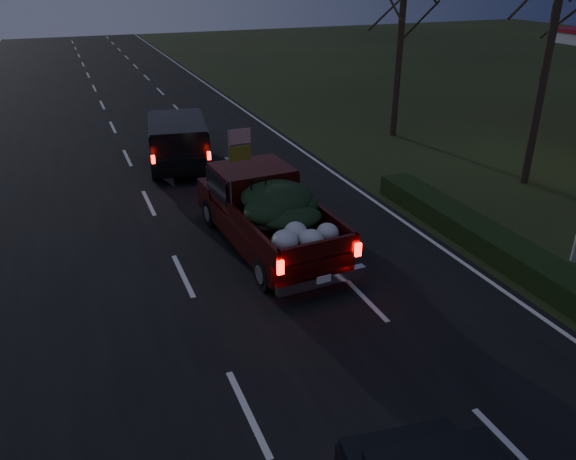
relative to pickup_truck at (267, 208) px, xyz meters
name	(u,v)px	position (x,y,z in m)	size (l,w,h in m)	color
ground	(248,413)	(-2.49, -5.77, -1.10)	(120.00, 120.00, 0.00)	black
road_asphalt	(248,412)	(-2.49, -5.77, -1.09)	(14.00, 120.00, 0.02)	black
hedge_row	(496,245)	(5.31, -2.77, -0.80)	(1.00, 10.00, 0.60)	black
bare_tree_far	(403,10)	(9.01, 8.23, 4.13)	(3.60, 3.60, 7.00)	black
pickup_truck	(267,208)	(0.00, 0.00, 0.00)	(2.48, 5.73, 2.94)	#390907
lead_suv	(178,138)	(-0.74, 7.61, -0.03)	(2.83, 5.21, 1.42)	black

